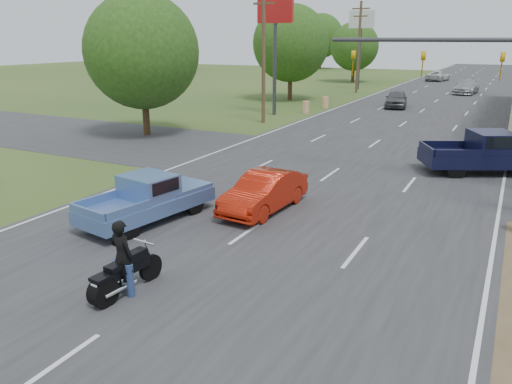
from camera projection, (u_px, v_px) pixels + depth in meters
The scene contains 23 objects.
ground at pixel (51, 369), 9.55m from camera, with size 200.00×200.00×0.00m, color #314E1F.
main_road at pixel (422, 111), 43.46m from camera, with size 15.00×180.00×0.02m, color #2D2D30.
cross_road at pixel (344, 165), 24.81m from camera, with size 120.00×10.00×0.02m, color #2D2D30.
utility_pole_5 at pixel (264, 49), 35.90m from camera, with size 2.00×0.28×10.00m.
utility_pole_6 at pixel (359, 45), 56.25m from camera, with size 2.00×0.28×10.00m.
tree_0 at pixel (142, 52), 31.12m from camera, with size 7.14×7.14×8.84m.
tree_1 at pixel (291, 43), 49.46m from camera, with size 7.56×7.56×9.36m.
tree_2 at pixel (354, 46), 70.30m from camera, with size 6.72×6.72×8.32m.
tree_4 at pixel (161, 34), 95.35m from camera, with size 9.24×9.24×11.44m.
tree_6 at pixel (321, 36), 101.38m from camera, with size 8.82×8.82×10.92m.
barrel_2 at pixel (306, 107), 41.97m from camera, with size 0.56×0.56×1.00m, color orange.
barrel_3 at pixel (325, 102), 45.23m from camera, with size 0.56×0.56×1.00m, color orange.
pole_sign_left_near at pixel (275, 23), 39.19m from camera, with size 3.00×0.35×9.20m.
pole_sign_left_far at pixel (361, 28), 59.53m from camera, with size 3.00×0.35×9.20m.
signal_mast at pixel (482, 71), 19.98m from camera, with size 9.12×0.40×7.00m.
red_convertible at pixel (264, 192), 18.14m from camera, with size 1.49×4.27×1.41m, color #A41807.
motorcycle at pixel (122, 276), 12.14m from camera, with size 0.70×2.29×1.16m.
rider at pixel (122, 260), 12.07m from camera, with size 0.67×0.44×1.85m, color black.
blue_pickup at pixel (150, 197), 17.19m from camera, with size 2.67×5.12×1.62m.
navy_pickup at pixel (491, 152), 23.20m from camera, with size 6.25×4.65×1.95m.
distant_car_grey at pixel (396, 99), 45.33m from camera, with size 1.85×4.59×1.56m, color #505055.
distant_car_silver at pixel (466, 87), 56.38m from camera, with size 2.19×5.39×1.56m, color #A6A7AB.
distant_car_white at pixel (438, 76), 73.49m from camera, with size 2.38×5.16×1.43m, color silver.
Camera 1 is at (7.24, -5.39, 6.07)m, focal length 35.00 mm.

